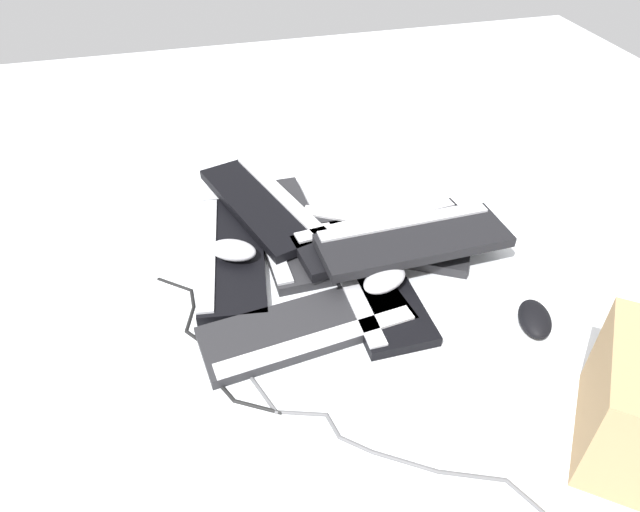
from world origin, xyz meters
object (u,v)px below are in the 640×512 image
Objects in this scene: keyboard_7 at (262,204)px; keyboard_2 at (308,327)px; mouse_3 at (535,319)px; keyboard_0 at (287,230)px; keyboard_5 at (386,236)px; keyboard_3 at (369,279)px; keyboard_6 at (413,239)px; mouse_2 at (385,279)px; keyboard_4 at (379,239)px; mouse_0 at (462,201)px; keyboard_1 at (231,253)px; mouse_1 at (233,250)px.

keyboard_2 is at bearing -177.46° from keyboard_7.
keyboard_0 is at bearing 65.24° from mouse_3.
keyboard_3 is at bearing 143.87° from keyboard_5.
keyboard_6 is 0.14m from mouse_2.
keyboard_4 is 4.14× the size of mouse_0.
keyboard_3 is 0.13m from keyboard_5.
keyboard_1 is 4.14× the size of mouse_2.
mouse_1 is at bearing -173.28° from keyboard_1.
keyboard_4 is (0.24, -0.24, 0.00)m from keyboard_2.
keyboard_0 and keyboard_2 have the same top height.
keyboard_3 is at bearing -148.94° from keyboard_7.
keyboard_7 is at bearing 2.54° from keyboard_2.
keyboard_5 is (0.10, -0.08, 0.03)m from keyboard_3.
keyboard_6 is 4.05× the size of mouse_3.
keyboard_2 is at bearing 135.38° from keyboard_4.
keyboard_3 is at bearing -96.74° from mouse_2.
keyboard_6 reaches higher than keyboard_5.
keyboard_6 reaches higher than mouse_0.
keyboard_3 is 0.37m from keyboard_7.
keyboard_7 is at bearing 63.00° from mouse_3.
mouse_1 reaches higher than keyboard_3.
mouse_0 is 0.63m from mouse_1.
keyboard_5 is at bearing 24.34° from mouse_1.
keyboard_7 is at bearing 54.89° from mouse_0.
keyboard_1 is (-0.06, 0.15, 0.00)m from keyboard_0.
keyboard_5 is 0.16m from mouse_2.
keyboard_7 reaches higher than mouse_0.
keyboard_3 is 0.40m from mouse_0.
keyboard_5 is (-0.07, -0.37, 0.03)m from keyboard_1.
mouse_3 is (-0.38, -0.58, 0.01)m from keyboard_1.
mouse_2 reaches higher than keyboard_0.
keyboard_5 is 0.38m from mouse_3.
mouse_2 is (-0.18, -0.30, 0.00)m from mouse_1.
keyboard_2 is 0.33m from keyboard_6.
mouse_1 is (0.25, 0.12, 0.04)m from keyboard_2.
keyboard_0 is 0.98× the size of keyboard_1.
mouse_3 is (-0.53, -0.48, -0.02)m from keyboard_7.
keyboard_7 is 4.22× the size of mouse_3.
mouse_0 reaches higher than keyboard_4.
mouse_3 is (-0.16, -0.27, -0.03)m from mouse_2.
keyboard_5 is (0.21, -0.25, 0.03)m from keyboard_2.
keyboard_1 is 1.03× the size of keyboard_3.
keyboard_1 is at bearing 83.87° from keyboard_4.
keyboard_5 is at bearing 89.62° from mouse_0.
keyboard_3 is 0.97× the size of keyboard_5.
keyboard_2 is at bearing -156.60° from keyboard_1.
mouse_2 is 1.00× the size of mouse_3.
keyboard_1 is at bearing 69.47° from mouse_0.
keyboard_4 is (-0.10, -0.21, 0.00)m from keyboard_0.
mouse_3 is (-0.34, -0.22, 0.01)m from keyboard_4.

